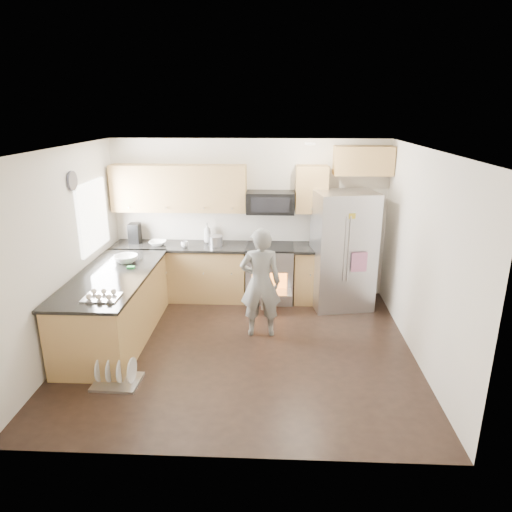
{
  "coord_description": "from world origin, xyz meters",
  "views": [
    {
      "loc": [
        0.45,
        -5.39,
        3.05
      ],
      "look_at": [
        0.18,
        0.5,
        1.14
      ],
      "focal_mm": 32.0,
      "sensor_mm": 36.0,
      "label": 1
    }
  ],
  "objects_px": {
    "stove_range": "(270,260)",
    "refrigerator": "(343,250)",
    "dish_rack": "(117,376)",
    "person": "(260,283)"
  },
  "relations": [
    {
      "from": "dish_rack",
      "to": "stove_range",
      "type": "bearing_deg",
      "value": 55.99
    },
    {
      "from": "dish_rack",
      "to": "refrigerator",
      "type": "bearing_deg",
      "value": 39.35
    },
    {
      "from": "stove_range",
      "to": "refrigerator",
      "type": "bearing_deg",
      "value": -9.92
    },
    {
      "from": "stove_range",
      "to": "dish_rack",
      "type": "distance_m",
      "value": 3.15
    },
    {
      "from": "refrigerator",
      "to": "person",
      "type": "height_order",
      "value": "refrigerator"
    },
    {
      "from": "stove_range",
      "to": "person",
      "type": "bearing_deg",
      "value": -94.82
    },
    {
      "from": "stove_range",
      "to": "person",
      "type": "distance_m",
      "value": 1.27
    },
    {
      "from": "stove_range",
      "to": "refrigerator",
      "type": "height_order",
      "value": "refrigerator"
    },
    {
      "from": "refrigerator",
      "to": "person",
      "type": "xyz_separation_m",
      "value": [
        -1.26,
        -1.06,
        -0.15
      ]
    },
    {
      "from": "stove_range",
      "to": "dish_rack",
      "type": "bearing_deg",
      "value": -124.01
    }
  ]
}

